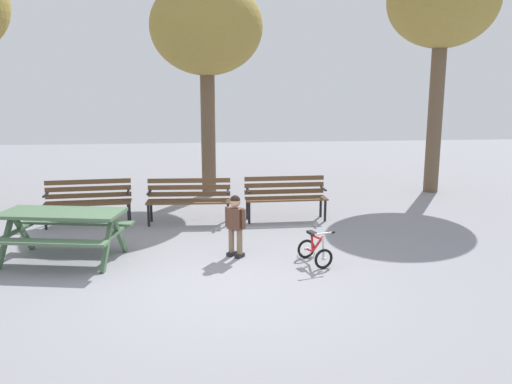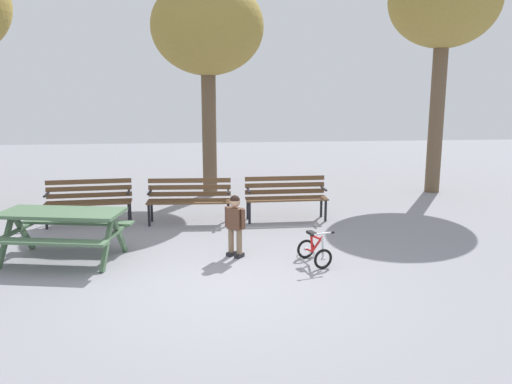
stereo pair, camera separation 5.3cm
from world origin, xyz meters
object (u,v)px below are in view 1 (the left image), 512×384
at_px(picnic_table, 62,223).
at_px(child_standing, 235,221).
at_px(park_bench_far_left, 88,198).
at_px(park_bench_left, 189,197).
at_px(park_bench_right, 285,194).
at_px(kids_bicycle, 315,250).

xyz_separation_m(picnic_table, child_standing, (2.61, -0.10, -0.02)).
bearing_deg(child_standing, park_bench_far_left, 139.68).
bearing_deg(park_bench_far_left, park_bench_left, -2.31).
xyz_separation_m(park_bench_far_left, child_standing, (2.66, -2.26, 0.06)).
height_order(picnic_table, park_bench_left, park_bench_left).
bearing_deg(park_bench_far_left, park_bench_right, -0.40).
xyz_separation_m(park_bench_left, child_standing, (0.75, -2.18, 0.06)).
relative_size(park_bench_far_left, child_standing, 1.67).
distance_m(park_bench_right, kids_bicycle, 2.69).
relative_size(park_bench_far_left, kids_bicycle, 2.61).
distance_m(park_bench_far_left, kids_bicycle, 4.68).
height_order(picnic_table, kids_bicycle, picnic_table).
xyz_separation_m(picnic_table, park_bench_far_left, (-0.05, 2.15, -0.08)).
bearing_deg(park_bench_left, picnic_table, -131.89).
xyz_separation_m(picnic_table, park_bench_right, (3.76, 2.13, -0.08)).
bearing_deg(picnic_table, park_bench_far_left, 91.34).
distance_m(picnic_table, kids_bicycle, 3.82).
relative_size(picnic_table, park_bench_left, 1.25).
distance_m(park_bench_far_left, child_standing, 3.49).
bearing_deg(park_bench_left, park_bench_far_left, 177.69).
xyz_separation_m(park_bench_far_left, park_bench_left, (1.91, -0.08, 0.00)).
bearing_deg(park_bench_right, kids_bicycle, -89.84).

